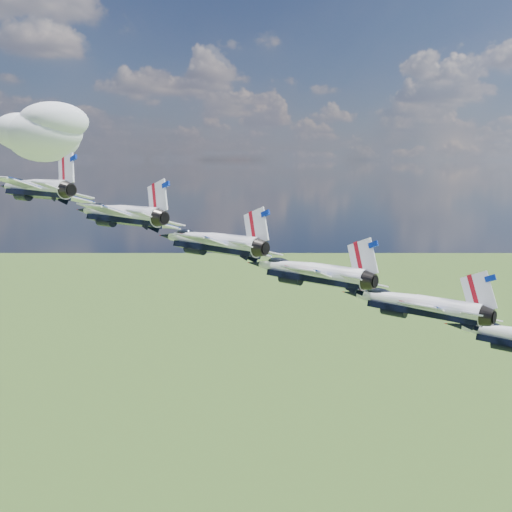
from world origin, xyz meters
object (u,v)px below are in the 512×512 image
jet_4 (411,303)px  jet_2 (208,241)px  jet_3 (306,271)px  jet_0 (33,188)px  jet_1 (117,214)px

jet_4 → jet_2: bearing=115.2°
jet_3 → jet_4: (8.20, -8.06, -2.94)m
jet_2 → jet_0: bearing=115.2°
jet_0 → jet_2: (16.39, -16.11, -5.88)m
jet_2 → jet_1: bearing=115.2°
jet_1 → jet_4: size_ratio=1.00×
jet_0 → jet_1: bearing=-64.8°
jet_1 → jet_2: size_ratio=1.00×
jet_3 → jet_0: bearing=115.2°
jet_2 → jet_3: 11.86m
jet_0 → jet_1: jet_0 is taller
jet_0 → jet_4: jet_0 is taller
jet_0 → jet_3: 35.59m
jet_1 → jet_2: (8.20, -8.06, -2.94)m
jet_2 → jet_4: bearing=-64.8°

